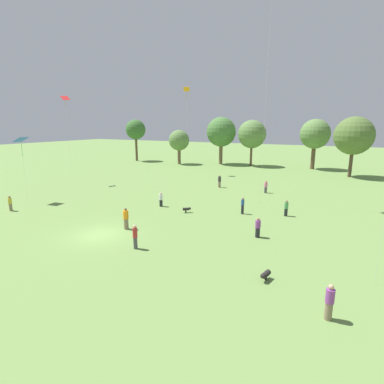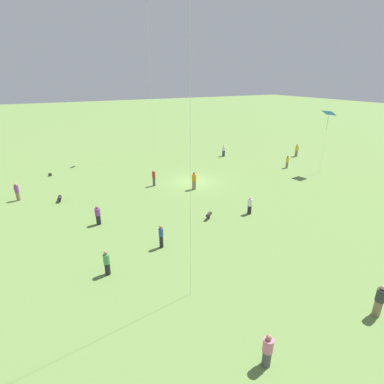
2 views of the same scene
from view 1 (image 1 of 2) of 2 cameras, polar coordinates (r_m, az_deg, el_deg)
The scene contains 23 objects.
ground_plane at distance 25.86m, azimuth -17.36°, elevation -7.80°, with size 240.00×240.00×0.00m, color #6B8E47.
tree_0 at distance 75.01m, azimuth -10.68°, elevation 11.56°, with size 4.75×4.75×9.95m.
tree_1 at distance 67.83m, azimuth -2.49°, elevation 9.76°, with size 4.56×4.56×7.60m.
tree_2 at distance 67.90m, azimuth 5.59°, elevation 11.29°, with size 6.48×6.48×10.41m.
tree_3 at distance 65.73m, azimuth 11.36°, elevation 10.73°, with size 5.93×5.93×9.74m.
tree_4 at distance 64.66m, azimuth 22.39°, elevation 10.13°, with size 5.79×5.79×9.85m.
tree_5 at distance 57.40m, azimuth 28.46°, elevation 9.38°, with size 6.33×6.33×10.12m.
person_1 at distance 32.95m, azimuth -5.94°, elevation -1.42°, with size 0.49×0.49×1.59m.
person_3 at distance 15.90m, azimuth 24.71°, elevation -18.52°, with size 0.46×0.46×1.77m.
person_4 at distance 42.83m, azimuth 5.26°, elevation 2.04°, with size 0.59×0.59×1.80m.
person_5 at distance 22.19m, azimuth -10.78°, elevation -8.34°, with size 0.35×0.35×1.82m.
person_6 at distance 36.42m, azimuth -31.33°, elevation -1.86°, with size 0.49×0.49×1.60m.
person_7 at distance 24.53m, azimuth 12.43°, elevation -6.66°, with size 0.59×0.59×1.63m.
person_8 at distance 30.77m, azimuth 17.49°, elevation -2.94°, with size 0.51×0.51×1.63m.
person_9 at distance 30.47m, azimuth 9.61°, elevation -2.54°, with size 0.40×0.40×1.71m.
person_10 at distance 40.40m, azimuth 13.87°, elevation 0.94°, with size 0.59×0.59×1.63m.
person_11 at distance 26.35m, azimuth -12.48°, elevation -4.98°, with size 0.51×0.51×1.89m.
kite_0 at distance 35.98m, azimuth 14.68°, elevation 30.11°, with size 0.92×0.94×22.02m.
kite_1 at distance 54.29m, azimuth -1.06°, elevation 18.35°, with size 1.25×1.15×15.03m.
kite_2 at distance 39.15m, azimuth -29.82°, elevation 8.45°, with size 1.33×1.42×7.42m.
kite_4 at distance 48.86m, azimuth -22.98°, elevation 15.69°, with size 1.22×1.31×12.84m.
dog_0 at distance 18.38m, azimuth 13.77°, elevation -15.05°, with size 0.45×0.90×0.56m.
dog_1 at distance 30.59m, azimuth -1.01°, elevation -3.26°, with size 0.78×0.68×0.56m.
Camera 1 is at (17.60, -16.75, 8.84)m, focal length 28.00 mm.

